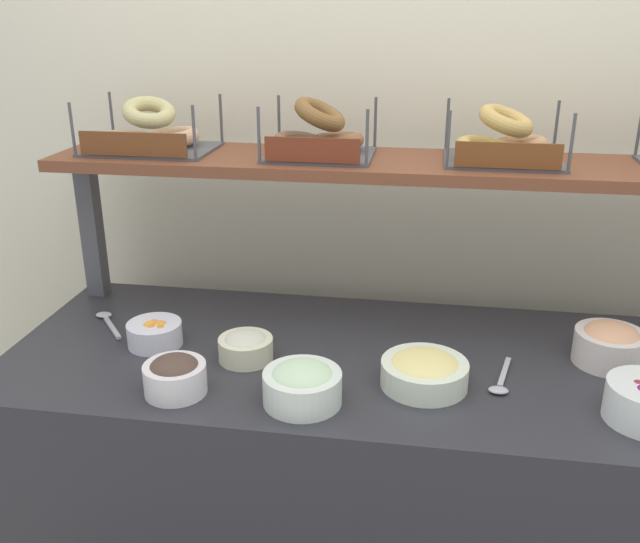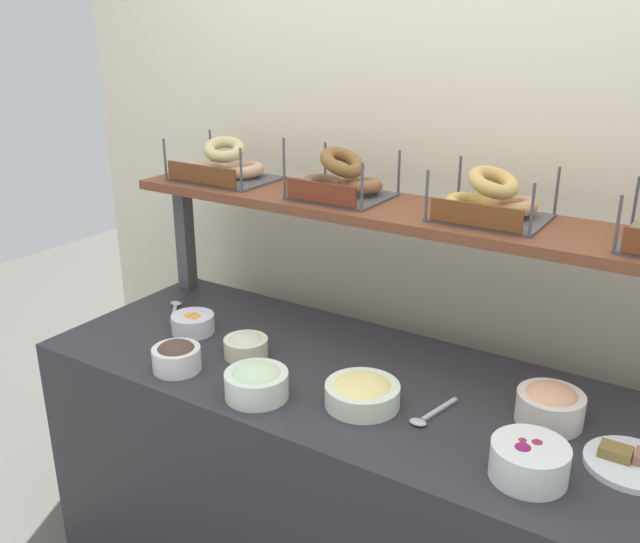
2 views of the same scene
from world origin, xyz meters
name	(u,v)px [view 2 (image 2 of 2)]	position (x,y,z in m)	size (l,w,h in m)	color
back_wall	(448,214)	(0.00, 0.55, 1.20)	(3.12, 0.06, 2.40)	#ECE5C5
deli_counter	(360,505)	(0.00, 0.00, 0.42)	(1.92, 0.70, 0.85)	#2D2D33
shelf_riser_left	(185,235)	(-0.90, 0.27, 1.05)	(0.05, 0.05, 0.40)	#4C4C51
upper_shelf	(412,214)	(0.00, 0.27, 1.26)	(1.88, 0.32, 0.03)	brown
bowl_egg_salad	(362,392)	(0.06, -0.11, 0.89)	(0.20, 0.20, 0.07)	white
bowl_beet_salad	(529,461)	(0.52, -0.18, 0.89)	(0.17, 0.17, 0.09)	white
bowl_fruit_salad	(193,323)	(-0.61, -0.02, 0.88)	(0.14, 0.14, 0.07)	white
bowl_chocolate_spread	(176,356)	(-0.48, -0.23, 0.89)	(0.14, 0.14, 0.09)	white
bowl_potato_salad	(246,345)	(-0.36, -0.06, 0.88)	(0.13, 0.13, 0.07)	#EBE9C0
bowl_lox_spread	(550,405)	(0.49, 0.06, 0.90)	(0.16, 0.16, 0.10)	silver
bowl_scallion_spread	(257,381)	(-0.19, -0.23, 0.89)	(0.17, 0.17, 0.09)	white
serving_plate_white	(632,463)	(0.70, -0.02, 0.86)	(0.21, 0.21, 0.04)	white
serving_spoon_near_plate	(428,416)	(0.23, -0.08, 0.86)	(0.06, 0.17, 0.01)	#B7B7BC
serving_spoon_by_edge	(175,308)	(-0.78, 0.08, 0.86)	(0.13, 0.14, 0.01)	#B7B7BC
bagel_basket_plain	(224,166)	(-0.70, 0.27, 1.33)	(0.34, 0.25, 0.15)	#4C4C51
bagel_basket_cinnamon_raisin	(341,182)	(-0.24, 0.27, 1.33)	(0.28, 0.26, 0.16)	#4C4C51
bagel_basket_sesame	(491,202)	(0.23, 0.28, 1.33)	(0.29, 0.24, 0.15)	#4C4C51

